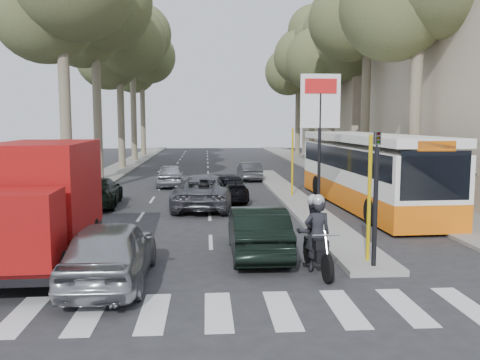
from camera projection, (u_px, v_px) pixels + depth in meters
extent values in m
plane|color=#28282B|center=(243.00, 258.00, 14.32)|extent=(120.00, 120.00, 0.00)
cube|color=gray|center=(330.00, 170.00, 39.66)|extent=(3.20, 70.00, 0.12)
cube|color=gray|center=(121.00, 168.00, 41.55)|extent=(2.40, 64.00, 0.12)
cube|color=gray|center=(292.00, 197.00, 25.43)|extent=(1.50, 26.00, 0.16)
cube|color=#B7A88E|center=(380.00, 77.00, 48.13)|extent=(11.00, 20.00, 16.00)
cylinder|color=yellow|center=(369.00, 201.00, 13.35)|extent=(0.10, 0.10, 3.50)
cylinder|color=yellow|center=(319.00, 177.00, 19.29)|extent=(0.10, 0.10, 3.50)
cylinder|color=yellow|center=(292.00, 164.00, 25.24)|extent=(0.10, 0.10, 3.50)
cylinder|color=black|center=(319.00, 154.00, 19.20)|extent=(0.12, 0.12, 5.20)
cube|color=white|center=(320.00, 101.00, 18.97)|extent=(1.50, 0.10, 2.00)
cube|color=red|center=(321.00, 86.00, 18.84)|extent=(1.20, 0.02, 0.55)
cylinder|color=black|center=(375.00, 210.00, 12.87)|extent=(0.12, 0.12, 3.20)
imported|color=black|center=(377.00, 151.00, 12.70)|extent=(0.16, 0.41, 1.00)
cylinder|color=#6B604C|center=(65.00, 114.00, 25.21)|extent=(0.56, 0.56, 8.40)
sphere|color=#515932|center=(44.00, 11.00, 25.15)|extent=(5.20, 5.20, 5.20)
cylinder|color=#6B604C|center=(97.00, 112.00, 33.10)|extent=(0.56, 0.56, 8.96)
sphere|color=#515932|center=(81.00, 28.00, 33.01)|extent=(5.20, 5.20, 5.20)
sphere|color=#515932|center=(106.00, 3.00, 31.60)|extent=(5.80, 5.80, 5.80)
cylinder|color=#6B604C|center=(121.00, 119.00, 41.09)|extent=(0.56, 0.56, 8.12)
sphere|color=#515932|center=(108.00, 57.00, 41.06)|extent=(5.20, 5.20, 5.20)
sphere|color=#515932|center=(129.00, 40.00, 39.66)|extent=(5.80, 5.80, 5.80)
sphere|color=#515932|center=(123.00, 29.00, 41.36)|extent=(4.80, 4.80, 4.80)
cylinder|color=#6B604C|center=(134.00, 112.00, 48.94)|extent=(0.56, 0.56, 9.52)
sphere|color=#515932|center=(123.00, 51.00, 48.80)|extent=(5.20, 5.20, 5.20)
sphere|color=#515932|center=(140.00, 35.00, 47.38)|extent=(5.80, 5.80, 5.80)
sphere|color=#515932|center=(135.00, 24.00, 49.06)|extent=(4.80, 4.80, 4.80)
cylinder|color=#6B604C|center=(143.00, 117.00, 56.91)|extent=(0.56, 0.56, 8.68)
sphere|color=#515932|center=(134.00, 70.00, 56.83)|extent=(5.20, 5.20, 5.20)
sphere|color=#515932|center=(149.00, 57.00, 55.43)|extent=(5.80, 5.80, 5.80)
sphere|color=#515932|center=(144.00, 48.00, 57.12)|extent=(4.80, 4.80, 4.80)
cylinder|color=#6B604C|center=(415.00, 114.00, 24.35)|extent=(0.56, 0.56, 8.40)
sphere|color=#515932|center=(394.00, 7.00, 24.29)|extent=(5.20, 5.20, 5.20)
cylinder|color=#6B604C|center=(365.00, 109.00, 32.23)|extent=(0.56, 0.56, 9.24)
sphere|color=#515932|center=(350.00, 20.00, 32.12)|extent=(5.20, 5.20, 5.20)
cylinder|color=#6B604C|center=(331.00, 120.00, 40.23)|extent=(0.56, 0.56, 7.84)
sphere|color=#515932|center=(318.00, 60.00, 40.21)|extent=(5.20, 5.20, 5.20)
sphere|color=#515932|center=(347.00, 43.00, 38.82)|extent=(5.80, 5.80, 5.80)
sphere|color=#515932|center=(332.00, 32.00, 40.53)|extent=(4.80, 4.80, 4.80)
cylinder|color=#6B604C|center=(312.00, 115.00, 48.10)|extent=(0.56, 0.56, 8.96)
sphere|color=#515932|center=(301.00, 57.00, 48.01)|extent=(5.20, 5.20, 5.20)
sphere|color=#515932|center=(324.00, 41.00, 46.60)|extent=(5.80, 5.80, 5.80)
sphere|color=#515932|center=(313.00, 30.00, 48.29)|extent=(4.80, 4.80, 4.80)
cylinder|color=#6B604C|center=(298.00, 118.00, 56.07)|extent=(0.56, 0.56, 8.40)
sphere|color=#515932|center=(288.00, 72.00, 56.02)|extent=(5.20, 5.20, 5.20)
sphere|color=#515932|center=(308.00, 59.00, 54.62)|extent=(5.80, 5.80, 5.80)
sphere|color=#515932|center=(299.00, 50.00, 56.31)|extent=(4.80, 4.80, 4.80)
imported|color=#9EA1A6|center=(111.00, 251.00, 12.04)|extent=(1.86, 4.57, 1.56)
imported|color=black|center=(258.00, 231.00, 14.56)|extent=(1.53, 4.38, 1.44)
imported|color=#53555B|center=(205.00, 191.00, 22.59)|extent=(2.95, 5.58, 1.50)
imported|color=black|center=(224.00, 187.00, 24.67)|extent=(2.44, 4.81, 1.34)
imported|color=#ACAFB5|center=(170.00, 175.00, 30.15)|extent=(1.79, 4.01, 1.34)
imported|color=#484A4F|center=(249.00, 171.00, 33.39)|extent=(1.47, 3.70, 1.20)
imported|color=black|center=(98.00, 192.00, 22.98)|extent=(2.14, 4.70, 1.33)
cube|color=black|center=(39.00, 246.00, 13.42)|extent=(2.48, 6.23, 0.26)
cylinder|color=black|center=(60.00, 271.00, 11.51)|extent=(0.34, 0.93, 0.92)
cylinder|color=black|center=(21.00, 235.00, 15.15)|extent=(0.34, 0.93, 0.92)
cylinder|color=black|center=(92.00, 234.00, 15.36)|extent=(0.34, 0.93, 0.92)
cube|color=#970E0D|center=(5.00, 231.00, 10.99)|extent=(2.31, 1.52, 1.74)
cube|color=#970E0D|center=(45.00, 188.00, 14.07)|extent=(2.51, 4.39, 2.56)
cube|color=orange|center=(366.00, 193.00, 22.94)|extent=(3.25, 12.68, 0.98)
cube|color=white|center=(367.00, 165.00, 22.79)|extent=(3.25, 12.68, 1.64)
cube|color=black|center=(367.00, 157.00, 22.76)|extent=(3.25, 12.18, 0.93)
cube|color=white|center=(368.00, 138.00, 22.66)|extent=(3.25, 12.68, 0.33)
cube|color=black|center=(435.00, 176.00, 16.59)|extent=(2.41, 0.16, 1.64)
cube|color=orange|center=(437.00, 146.00, 16.48)|extent=(1.31, 0.11, 0.35)
cylinder|color=black|center=(372.00, 212.00, 18.85)|extent=(0.35, 1.06, 1.05)
cylinder|color=black|center=(436.00, 211.00, 19.11)|extent=(0.35, 1.06, 1.05)
cylinder|color=black|center=(318.00, 186.00, 26.55)|extent=(0.35, 1.06, 1.05)
cylinder|color=black|center=(364.00, 185.00, 26.82)|extent=(0.35, 1.06, 1.05)
cylinder|color=black|center=(327.00, 268.00, 12.10)|extent=(0.16, 0.72, 0.71)
cylinder|color=black|center=(308.00, 251.00, 13.73)|extent=(0.16, 0.72, 0.71)
cylinder|color=silver|center=(327.00, 250.00, 12.12)|extent=(0.10, 0.45, 0.89)
cube|color=black|center=(317.00, 253.00, 12.95)|extent=(0.31, 0.85, 0.33)
cube|color=black|center=(320.00, 244.00, 12.70)|extent=(0.37, 0.52, 0.24)
cube|color=black|center=(313.00, 241.00, 13.25)|extent=(0.36, 0.74, 0.13)
cylinder|color=silver|center=(326.00, 235.00, 12.15)|extent=(0.69, 0.10, 0.04)
imported|color=black|center=(317.00, 234.00, 12.90)|extent=(0.71, 0.50, 1.87)
imported|color=black|center=(312.00, 233.00, 13.34)|extent=(0.88, 0.54, 1.75)
sphere|color=#B2B2B7|center=(318.00, 201.00, 12.74)|extent=(0.31, 0.31, 0.31)
sphere|color=#B2B2B7|center=(313.00, 200.00, 13.21)|extent=(0.31, 0.31, 0.31)
imported|color=#3E2F47|center=(423.00, 197.00, 19.28)|extent=(0.61, 1.06, 1.72)
imported|color=#645B4B|center=(472.00, 189.00, 21.07)|extent=(1.30, 0.85, 1.86)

